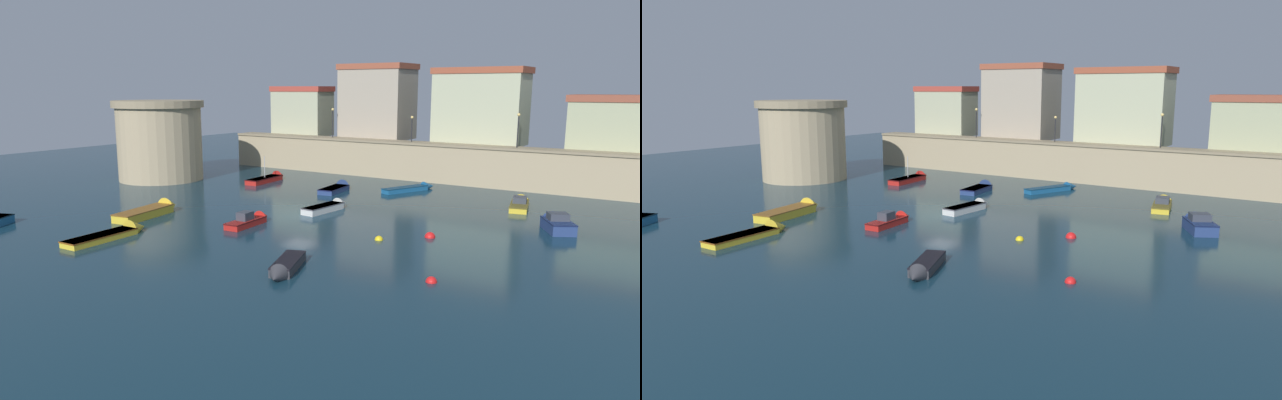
% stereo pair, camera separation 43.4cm
% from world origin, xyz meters
% --- Properties ---
extents(ground_plane, '(132.47, 132.47, 0.00)m').
position_xyz_m(ground_plane, '(0.00, 0.00, 0.00)').
color(ground_plane, '#112D3D').
extents(quay_wall, '(52.17, 3.06, 4.41)m').
position_xyz_m(quay_wall, '(0.00, 23.46, 2.22)').
color(quay_wall, tan).
rests_on(quay_wall, ground).
extents(old_town_backdrop, '(49.80, 5.99, 9.39)m').
position_xyz_m(old_town_backdrop, '(2.03, 27.48, 8.15)').
color(old_town_backdrop, '#ACAF8D').
rests_on(old_town_backdrop, ground).
extents(fortress_tower, '(10.37, 10.37, 9.18)m').
position_xyz_m(fortress_tower, '(-25.00, 7.15, 4.65)').
color(fortress_tower, tan).
rests_on(fortress_tower, ground).
extents(quay_lamp_0, '(0.32, 0.32, 3.68)m').
position_xyz_m(quay_lamp_0, '(-11.47, 23.46, 6.84)').
color(quay_lamp_0, black).
rests_on(quay_lamp_0, quay_wall).
extents(quay_lamp_1, '(0.32, 0.32, 3.00)m').
position_xyz_m(quay_lamp_1, '(-0.60, 23.46, 6.44)').
color(quay_lamp_1, black).
rests_on(quay_lamp_1, quay_wall).
extents(quay_lamp_2, '(0.32, 0.32, 3.60)m').
position_xyz_m(quay_lamp_2, '(11.48, 23.46, 6.79)').
color(quay_lamp_2, black).
rests_on(quay_lamp_2, quay_wall).
extents(moored_boat_0, '(1.62, 4.99, 1.51)m').
position_xyz_m(moored_boat_0, '(-1.41, -4.53, 0.34)').
color(moored_boat_0, red).
rests_on(moored_boat_0, ground).
extents(moored_boat_1, '(2.57, 6.06, 1.46)m').
position_xyz_m(moored_boat_1, '(14.53, 14.06, 0.35)').
color(moored_boat_1, gold).
rests_on(moored_boat_1, ground).
extents(moored_boat_3, '(1.83, 5.67, 1.25)m').
position_xyz_m(moored_boat_3, '(0.86, 3.35, 0.31)').
color(moored_boat_3, silver).
rests_on(moored_boat_3, ground).
extents(moored_boat_4, '(2.78, 7.11, 1.67)m').
position_xyz_m(moored_boat_4, '(-10.60, -6.50, 0.38)').
color(moored_boat_4, gold).
rests_on(moored_boat_4, ground).
extents(moored_boat_5, '(1.85, 6.84, 1.49)m').
position_xyz_m(moored_boat_5, '(-7.10, -12.93, 0.24)').
color(moored_boat_5, gold).
rests_on(moored_boat_5, ground).
extents(moored_boat_6, '(3.48, 4.48, 1.78)m').
position_xyz_m(moored_boat_6, '(19.05, 6.84, 0.52)').
color(moored_boat_6, navy).
rests_on(moored_boat_6, ground).
extents(moored_boat_7, '(1.98, 6.84, 3.39)m').
position_xyz_m(moored_boat_7, '(-13.61, 13.25, 0.31)').
color(moored_boat_7, red).
rests_on(moored_boat_7, ground).
extents(moored_boat_8, '(2.96, 5.12, 1.18)m').
position_xyz_m(moored_boat_8, '(8.11, -12.83, 0.31)').
color(moored_boat_8, '#333338').
rests_on(moored_boat_8, ground).
extents(moored_boat_9, '(3.77, 6.65, 1.11)m').
position_xyz_m(moored_boat_9, '(2.90, 16.45, 0.27)').
color(moored_boat_9, '#195689').
rests_on(moored_boat_9, ground).
extents(moored_boat_10, '(2.16, 5.60, 1.54)m').
position_xyz_m(moored_boat_10, '(-3.64, 12.19, 0.28)').
color(moored_boat_10, navy).
rests_on(moored_boat_10, ground).
extents(mooring_buoy_0, '(0.64, 0.64, 0.64)m').
position_xyz_m(mooring_buoy_0, '(15.92, -9.67, 0.00)').
color(mooring_buoy_0, red).
rests_on(mooring_buoy_0, ground).
extents(mooring_buoy_1, '(0.60, 0.60, 0.60)m').
position_xyz_m(mooring_buoy_1, '(9.26, -3.24, 0.00)').
color(mooring_buoy_1, yellow).
rests_on(mooring_buoy_1, ground).
extents(mooring_buoy_2, '(0.77, 0.77, 0.77)m').
position_xyz_m(mooring_buoy_2, '(12.01, -0.57, 0.00)').
color(mooring_buoy_2, red).
rests_on(mooring_buoy_2, ground).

